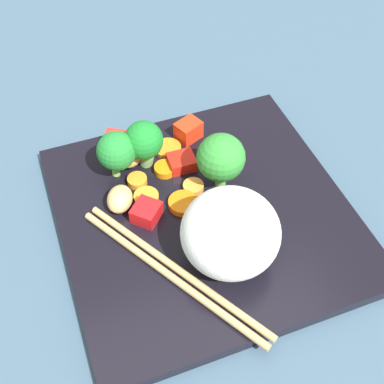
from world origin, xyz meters
The scene contains 20 objects.
ground_plane centered at (0.00, 0.00, -1.00)cm, with size 110.00×110.00×2.00cm, color #385065.
square_plate centered at (0.00, 0.00, 0.65)cm, with size 28.26×28.26×1.30cm, color black.
rice_mound centered at (5.79, -0.16, 5.04)cm, with size 8.85×8.85×7.48cm, color white.
broccoli_floret_0 centered at (-7.98, -3.48, 4.90)cm, with size 4.02×4.02×5.92cm.
broccoli_floret_1 centered at (-7.76, -6.48, 4.77)cm, with size 4.07×4.07×5.62cm.
broccoli_floret_2 centered at (-2.68, 2.77, 5.18)cm, with size 4.89×4.89×6.43cm.
carrot_slice_0 centered at (-6.40, -1.92, 1.70)cm, with size 2.28×2.28×0.79cm, color orange.
carrot_slice_1 centered at (-3.57, -4.93, 1.57)cm, with size 2.54×2.54×0.54cm, color orange.
carrot_slice_2 centered at (-3.04, -0.28, 1.63)cm, with size 2.16×2.16×0.65cm, color orange.
carrot_slice_3 centered at (-1.39, -1.75, 1.65)cm, with size 2.98×2.98×0.69cm, color orange.
carrot_slice_4 centered at (-9.34, -0.56, 1.55)cm, with size 2.96×2.96×0.49cm, color orange.
carrot_slice_5 centered at (-5.92, -5.14, 1.69)cm, with size 2.05×2.05×0.77cm, color orange.
pepper_chunk_0 centered at (-6.45, 0.32, 1.99)cm, with size 2.80×2.49×1.37cm, color red.
pepper_chunk_1 centered at (-11.39, -5.72, 2.46)cm, with size 2.36×1.86×2.32cm, color red.
pepper_chunk_2 centered at (-10.38, 2.29, 2.38)cm, with size 2.68×2.13×2.17cm, color red.
pepper_chunk_3 centered at (-1.24, -5.62, 2.14)cm, with size 2.42×2.59×1.67cm, color red.
chicken_piece_0 centered at (-3.59, -7.61, 2.41)cm, with size 3.26×2.51×2.21cm, color tan.
chicken_piece_1 centered at (-9.28, -4.97, 2.52)cm, with size 3.87×2.95×2.44cm, color tan.
chicken_piece_2 centered at (-6.57, 4.06, 2.22)cm, with size 2.57×2.29×1.83cm, color tan.
chopstick_pair centered at (5.73, -5.41, 1.64)cm, with size 19.45×11.89×0.68cm.
Camera 1 is at (28.49, -12.49, 40.95)cm, focal length 47.24 mm.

